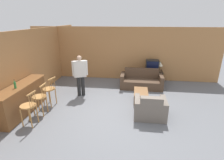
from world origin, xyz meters
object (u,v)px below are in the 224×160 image
object	(u,v)px
tv_unit	(151,77)
tv	(152,65)
table_lamp	(160,64)
person_by_window	(80,74)
couch_far	(141,81)
bar_chair_near	(29,108)
bar_chair_mid	(40,98)
coffee_table	(141,93)
bottle	(15,84)
bar_chair_far	(49,91)
armchair_near	(150,109)

from	to	relation	value
tv_unit	tv	distance (m)	0.56
tv	table_lamp	world-z (taller)	tv
tv_unit	tv	bearing A→B (deg)	-90.00
person_by_window	table_lamp	bearing A→B (deg)	30.95
couch_far	table_lamp	xyz separation A→B (m)	(0.87, 0.78, 0.63)
couch_far	table_lamp	distance (m)	1.32
tv	tv_unit	bearing A→B (deg)	90.00
bar_chair_near	bar_chair_mid	size ratio (longest dim) A/B	1.00
bar_chair_mid	coffee_table	size ratio (longest dim) A/B	1.17
coffee_table	tv	xyz separation A→B (m)	(0.55, 2.14, 0.51)
tv_unit	person_by_window	world-z (taller)	person_by_window
bar_chair_near	table_lamp	xyz separation A→B (m)	(4.17, 4.18, 0.37)
bar_chair_mid	coffee_table	world-z (taller)	bar_chair_mid
table_lamp	person_by_window	distance (m)	3.85
person_by_window	bottle	bearing A→B (deg)	-128.46
bottle	table_lamp	bearing A→B (deg)	38.69
bar_chair_far	armchair_near	size ratio (longest dim) A/B	1.06
bar_chair_near	bar_chair_far	world-z (taller)	same
bar_chair_far	coffee_table	world-z (taller)	bar_chair_far
bottle	armchair_near	bearing A→B (deg)	6.98
bottle	person_by_window	world-z (taller)	person_by_window
bar_chair_far	person_by_window	distance (m)	1.32
bar_chair_mid	table_lamp	distance (m)	5.49
bar_chair_near	person_by_window	bearing A→B (deg)	68.52
armchair_near	tv	size ratio (longest dim) A/B	1.64
coffee_table	table_lamp	size ratio (longest dim) A/B	1.85
armchair_near	tv	distance (m)	3.36
armchair_near	tv_unit	bearing A→B (deg)	84.86
bar_chair_mid	tv_unit	size ratio (longest dim) A/B	1.00
coffee_table	person_by_window	world-z (taller)	person_by_window
couch_far	tv_unit	world-z (taller)	couch_far
couch_far	bottle	bearing A→B (deg)	-142.05
bar_chair_mid	table_lamp	world-z (taller)	table_lamp
bar_chair_mid	tv_unit	bearing A→B (deg)	43.16
couch_far	bar_chair_far	bearing A→B (deg)	-147.06
armchair_near	coffee_table	bearing A→B (deg)	102.47
bar_chair_far	couch_far	xyz separation A→B (m)	(3.30, 2.14, -0.27)
bar_chair_mid	couch_far	size ratio (longest dim) A/B	0.56
bar_chair_mid	table_lamp	size ratio (longest dim) A/B	2.17
bar_chair_mid	tv_unit	world-z (taller)	bar_chair_mid
table_lamp	armchair_near	bearing A→B (deg)	-101.33
couch_far	tv	distance (m)	1.07
bar_chair_mid	table_lamp	bearing A→B (deg)	40.55
bar_chair_near	coffee_table	world-z (taller)	bar_chair_near
tv_unit	table_lamp	size ratio (longest dim) A/B	2.16
couch_far	armchair_near	distance (m)	2.53
couch_far	bottle	distance (m)	4.99
couch_far	person_by_window	world-z (taller)	person_by_window
table_lamp	tv_unit	bearing A→B (deg)	180.00
coffee_table	tv_unit	world-z (taller)	tv_unit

